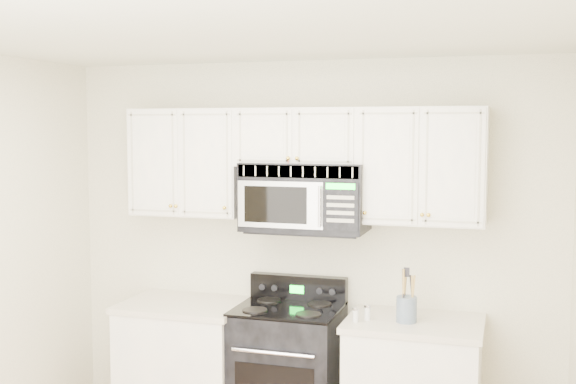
% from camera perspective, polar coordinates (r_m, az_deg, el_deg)
% --- Properties ---
extents(room, '(3.51, 3.51, 2.61)m').
position_cam_1_polar(room, '(3.48, -6.41, -8.89)').
color(room, '#88614A').
rests_on(room, ground).
extents(base_cabinet_left, '(0.86, 0.65, 0.92)m').
position_cam_1_polar(base_cabinet_left, '(5.30, -8.08, -13.80)').
color(base_cabinet_left, white).
rests_on(base_cabinet_left, ground).
extents(range, '(0.69, 0.64, 1.10)m').
position_cam_1_polar(range, '(5.04, 0.00, -14.07)').
color(range, black).
rests_on(range, ground).
extents(upper_cabinets, '(2.44, 0.37, 0.75)m').
position_cam_1_polar(upper_cabinets, '(4.87, 0.99, 2.69)').
color(upper_cabinets, white).
rests_on(upper_cabinets, ground).
extents(microwave, '(0.83, 0.46, 0.46)m').
position_cam_1_polar(microwave, '(4.83, 1.38, -0.36)').
color(microwave, black).
rests_on(microwave, ground).
extents(utensil_crock, '(0.13, 0.13, 0.34)m').
position_cam_1_polar(utensil_crock, '(4.64, 9.36, -9.02)').
color(utensil_crock, slate).
rests_on(utensil_crock, base_cabinet_right).
extents(shaker_salt, '(0.04, 0.04, 0.09)m').
position_cam_1_polar(shaker_salt, '(4.61, 5.36, -9.64)').
color(shaker_salt, silver).
rests_on(shaker_salt, base_cabinet_right).
extents(shaker_pepper, '(0.04, 0.04, 0.10)m').
position_cam_1_polar(shaker_pepper, '(4.67, 6.30, -9.44)').
color(shaker_pepper, silver).
rests_on(shaker_pepper, base_cabinet_right).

